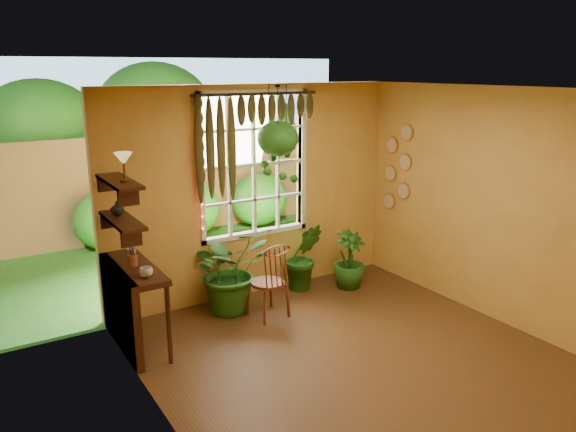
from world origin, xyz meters
The scene contains 23 objects.
floor centered at (0.00, 0.00, 0.00)m, with size 4.50×4.50×0.00m, color #593219.
ceiling centered at (0.00, 0.00, 2.70)m, with size 4.50×4.50×0.00m, color silver.
wall_back centered at (0.00, 2.25, 1.35)m, with size 4.00×4.00×0.00m, color gold.
wall_left centered at (-2.00, 0.00, 1.35)m, with size 4.50×4.50×0.00m, color gold.
wall_right centered at (2.00, 0.00, 1.35)m, with size 4.50×4.50×0.00m, color gold.
window centered at (0.00, 2.28, 1.70)m, with size 1.52×0.10×1.86m.
valance_vine centered at (-0.08, 2.16, 2.28)m, with size 1.70×0.12×1.10m.
string_lights centered at (-0.76, 2.19, 1.75)m, with size 0.03×0.03×1.54m, color #FF2633, non-canonical shape.
wall_plates centered at (1.98, 1.79, 1.55)m, with size 0.04×0.32×1.10m, color #FFF1D0, non-canonical shape.
counter_ledge centered at (-1.91, 1.60, 0.55)m, with size 0.40×1.20×0.90m.
shelf_lower centered at (-1.88, 1.60, 1.40)m, with size 0.25×0.90×0.04m, color #371D0F.
shelf_upper centered at (-1.88, 1.60, 1.80)m, with size 0.25×0.90×0.04m, color #371D0F.
backyard centered at (0.24, 6.87, 1.28)m, with size 14.00×10.00×12.00m.
windsor_chair centered at (-0.25, 1.47, 0.31)m, with size 0.44×0.47×1.07m.
potted_plant_left centered at (-0.55, 1.89, 0.53)m, with size 0.95×0.82×1.05m, color #1C4311.
potted_plant_mid centered at (0.57, 1.99, 0.46)m, with size 0.50×0.41×0.92m, color #1C4311.
potted_plant_right centered at (1.13, 1.72, 0.39)m, with size 0.44×0.44×0.78m, color #1C4311.
hanging_basket centered at (0.16, 1.94, 2.00)m, with size 0.51×0.51×1.21m.
cup_a centered at (-1.78, 1.22, 0.95)m, with size 0.13×0.13×0.10m, color silver.
cup_b centered at (-1.72, 1.90, 0.95)m, with size 0.10×0.10×0.09m, color beige.
brush_jar centered at (-1.80, 1.60, 1.04)m, with size 0.10×0.10×0.36m.
shelf_vase centered at (-1.87, 1.78, 1.49)m, with size 0.14×0.14×0.14m, color #B2AD99.
tiffany_lamp centered at (-1.86, 1.44, 2.03)m, with size 0.17×0.17×0.29m.
Camera 1 is at (-3.31, -3.91, 2.90)m, focal length 35.00 mm.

